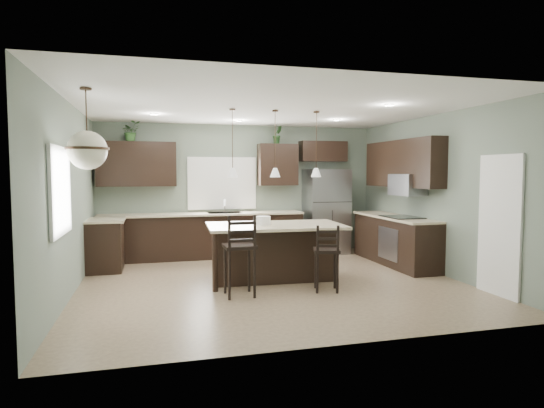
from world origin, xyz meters
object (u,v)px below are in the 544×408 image
(refrigerator, at_px, (326,211))
(serving_dish, at_px, (263,220))
(bar_stool_left, at_px, (239,255))
(bar_stool_right, at_px, (326,258))
(kitchen_island, at_px, (275,252))
(plant_back_left, at_px, (131,131))

(refrigerator, relative_size, serving_dish, 7.71)
(bar_stool_left, relative_size, bar_stool_right, 1.17)
(kitchen_island, relative_size, bar_stool_right, 2.18)
(refrigerator, xyz_separation_m, bar_stool_left, (-2.52, -3.03, -0.33))
(bar_stool_right, bearing_deg, serving_dish, 144.92)
(bar_stool_left, relative_size, plant_back_left, 2.97)
(kitchen_island, xyz_separation_m, serving_dish, (-0.20, 0.01, 0.53))
(bar_stool_left, bearing_deg, bar_stool_right, -3.24)
(kitchen_island, height_order, bar_stool_right, bar_stool_right)
(kitchen_island, height_order, bar_stool_left, bar_stool_left)
(bar_stool_right, bearing_deg, plant_back_left, 147.24)
(bar_stool_left, xyz_separation_m, plant_back_left, (-1.59, 3.19, 2.01))
(kitchen_island, bearing_deg, plant_back_left, 138.14)
(refrigerator, height_order, serving_dish, refrigerator)
(refrigerator, xyz_separation_m, bar_stool_right, (-1.20, -3.09, -0.42))
(kitchen_island, relative_size, bar_stool_left, 1.86)
(bar_stool_right, xyz_separation_m, plant_back_left, (-2.91, 3.25, 2.09))
(refrigerator, xyz_separation_m, kitchen_island, (-1.76, -2.19, -0.46))
(kitchen_island, relative_size, serving_dish, 9.22)
(bar_stool_right, height_order, plant_back_left, plant_back_left)
(serving_dish, bearing_deg, refrigerator, 48.02)
(serving_dish, height_order, bar_stool_left, bar_stool_left)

